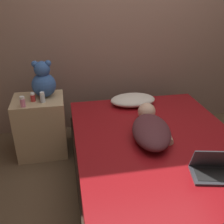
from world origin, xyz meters
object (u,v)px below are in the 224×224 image
Objects in this scene: teddy_bear at (43,81)px; laptop at (213,169)px; person_lying at (151,128)px; bottle_clear at (42,97)px; bottle_red at (33,97)px; bottle_pink at (23,102)px; pillow at (133,100)px.

laptop is at bearing -47.48° from teddy_bear.
teddy_bear is (-0.91, 0.70, 0.24)m from person_lying.
bottle_red is at bearing 154.18° from bottle_clear.
laptop is 1.72m from bottle_pink.
teddy_bear reaches higher than laptop.
bottle_pink is (-1.10, 0.47, 0.13)m from person_lying.
laptop is 1.63m from bottle_clear.
person_lying is at bearing -23.28° from bottle_pink.
bottle_red is at bearing 54.49° from bottle_pink.
bottle_clear is 0.11m from bottle_red.
bottle_pink is at bearing -158.45° from bottle_clear.
laptop is 3.21× the size of bottle_pink.
teddy_bear reaches higher than bottle_clear.
bottle_clear reaches higher than person_lying.
bottle_pink reaches higher than pillow.
teddy_bear is at bearing 153.77° from person_lying.
person_lying is at bearing -30.49° from bottle_clear.
teddy_bear is at bearing 178.20° from pillow.
pillow is at bearing 113.64° from laptop.
pillow is 0.96m from bottle_clear.
bottle_pink is 0.14m from bottle_red.
bottle_pink reaches higher than bottle_red.
person_lying is 2.28× the size of laptop.
teddy_bear is 4.36× the size of bottle_red.
bottle_pink is 1.21× the size of bottle_red.
pillow is 0.65× the size of person_lying.
laptop is 3.89× the size of bottle_red.
pillow is 0.96m from teddy_bear.
bottle_pink is at bearing 155.01° from laptop.
teddy_bear is (-1.16, 1.27, 0.28)m from laptop.
laptop is at bearing -78.99° from pillow.
pillow is 1.48× the size of laptop.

